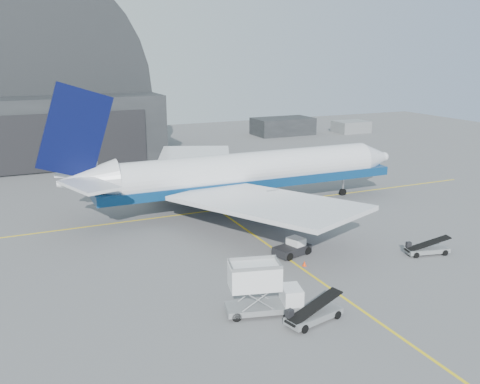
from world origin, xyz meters
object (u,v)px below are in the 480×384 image
airliner (238,173)px  belt_loader_b (427,249)px  catering_truck (261,289)px  belt_loader_a (313,315)px  pushback_tug (293,248)px

airliner → belt_loader_b: 24.87m
airliner → catering_truck: bearing=-110.6°
belt_loader_a → belt_loader_b: bearing=8.8°
catering_truck → pushback_tug: catering_truck is taller
airliner → catering_truck: airliner is taller
airliner → catering_truck: (-9.89, -26.34, -2.62)m
pushback_tug → belt_loader_a: (-5.44, -12.52, -0.04)m
belt_loader_a → belt_loader_b: size_ratio=1.10×
catering_truck → belt_loader_a: (2.94, -2.84, -1.43)m
catering_truck → belt_loader_a: size_ratio=1.20×
catering_truck → belt_loader_a: 4.33m
catering_truck → belt_loader_a: bearing=-29.8°
airliner → pushback_tug: size_ratio=11.76×
belt_loader_a → belt_loader_b: belt_loader_a is taller
airliner → belt_loader_a: airliner is taller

